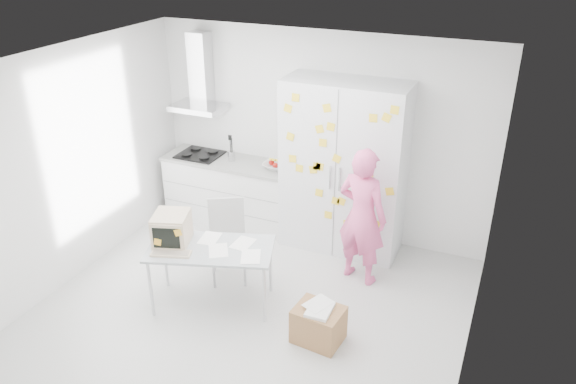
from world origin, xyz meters
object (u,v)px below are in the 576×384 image
at_px(desk, 186,238).
at_px(chair, 227,235).
at_px(cardboard_box, 318,324).
at_px(person, 362,216).

distance_m(desk, chair, 0.68).
distance_m(chair, cardboard_box, 1.60).
relative_size(person, desk, 1.13).
bearing_deg(person, cardboard_box, 101.96).
distance_m(person, cardboard_box, 1.39).
height_order(desk, chair, desk).
distance_m(person, desk, 1.99).
bearing_deg(desk, cardboard_box, -20.84).
bearing_deg(desk, person, 17.62).
relative_size(desk, cardboard_box, 2.86).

